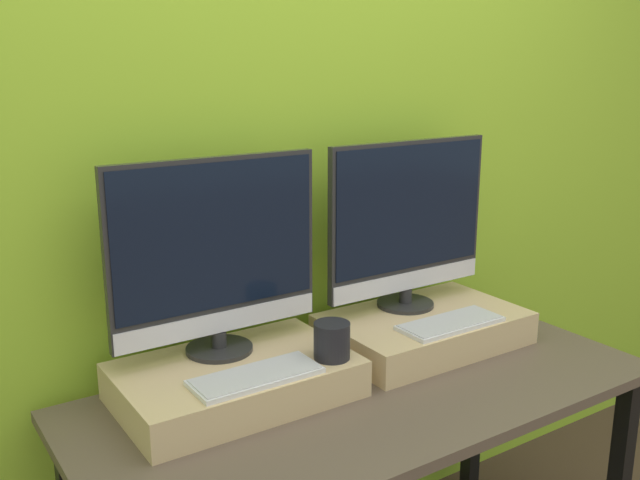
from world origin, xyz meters
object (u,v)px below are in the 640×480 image
object	(u,v)px
keyboard_left	(256,376)
keyboard_right	(451,323)
monitor_right	(408,222)
monitor_left	(216,253)
mug	(332,341)

from	to	relation	value
keyboard_left	keyboard_right	distance (m)	0.64
keyboard_left	monitor_right	size ratio (longest dim) A/B	0.56
monitor_left	keyboard_left	distance (m)	0.33
keyboard_left	monitor_right	xyz separation A→B (m)	(0.64, 0.20, 0.26)
monitor_left	mug	world-z (taller)	monitor_left
monitor_left	keyboard_right	world-z (taller)	monitor_left
keyboard_left	mug	size ratio (longest dim) A/B	3.33
mug	keyboard_right	distance (m)	0.42
monitor_left	keyboard_right	distance (m)	0.72
monitor_left	monitor_right	world-z (taller)	same
monitor_left	mug	distance (m)	0.37
keyboard_left	mug	distance (m)	0.23
monitor_left	keyboard_left	bearing A→B (deg)	-90.00
monitor_left	keyboard_right	size ratio (longest dim) A/B	1.79
monitor_left	keyboard_right	xyz separation A→B (m)	(0.64, -0.20, -0.26)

